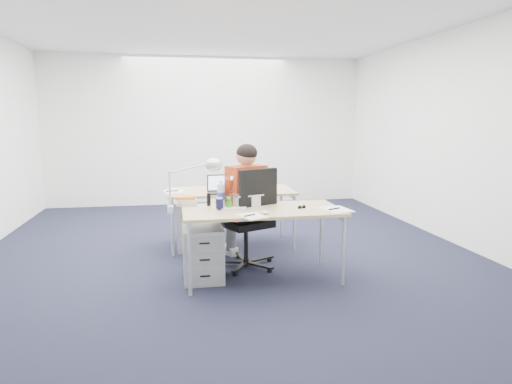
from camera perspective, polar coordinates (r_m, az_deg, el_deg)
The scene contains 24 objects.
floor at distance 5.60m, azimuth -3.32°, elevation -7.85°, with size 7.00×7.00×0.00m, color black.
room at distance 5.35m, azimuth -3.50°, elevation 9.97°, with size 6.02×7.02×2.80m.
desk_near at distance 4.64m, azimuth 0.75°, elevation -2.69°, with size 1.60×0.80×0.73m.
desk_far at distance 5.86m, azimuth -3.16°, elevation -0.21°, with size 1.60×0.80×0.73m.
office_chair at distance 5.06m, azimuth -1.04°, elevation -5.96°, with size 0.93×0.93×1.12m.
seated_person at distance 5.14m, azimuth -2.18°, elevation -1.62°, with size 0.67×0.82×1.36m.
drawer_pedestal_near at distance 4.74m, azimuth -6.64°, elevation -7.59°, with size 0.40×0.50×0.55m, color #A1A3A6.
drawer_pedestal_far at distance 5.86m, azimuth -7.90°, elevation -4.37°, with size 0.40×0.50×0.55m, color #A1A3A6.
silver_laptop at distance 4.78m, azimuth -1.17°, elevation 0.18°, with size 0.30×0.24×0.32m, color silver, non-canonical shape.
wireless_keyboard at distance 4.63m, azimuth -3.10°, elevation -2.04°, with size 0.30×0.12×0.02m, color white.
computer_mouse at distance 4.38m, azimuth 1.15°, elevation -2.57°, with size 0.06×0.09×0.03m, color white.
headphones at distance 4.91m, azimuth -0.66°, elevation -1.28°, with size 0.20×0.15×0.03m, color black, non-canonical shape.
can_koozie at distance 4.60m, azimuth -4.59°, elevation -1.44°, with size 0.08×0.08×0.12m, color #12143A.
water_bottle at distance 4.82m, azimuth -4.40°, elevation -0.15°, with size 0.08×0.08×0.26m, color silver.
bear_figurine at distance 4.65m, azimuth -3.42°, elevation -1.29°, with size 0.07×0.05×0.13m, color #247D21, non-canonical shape.
book_stack at distance 4.88m, azimuth -8.71°, elevation -1.07°, with size 0.21×0.16×0.10m, color silver.
cordless_phone at distance 4.81m, azimuth -5.94°, elevation -0.93°, with size 0.04×0.02×0.13m, color black.
papers_left at distance 4.26m, azimuth -0.55°, elevation -3.05°, with size 0.20×0.29×0.01m, color #FEFA93.
papers_right at distance 4.63m, azimuth 10.00°, elevation -2.20°, with size 0.23×0.33×0.01m, color #FEFA93.
sunglasses at distance 4.67m, azimuth 5.73°, elevation -1.93°, with size 0.10×0.05×0.02m, color black, non-canonical shape.
desk_lamp at distance 4.48m, azimuth -8.64°, elevation 0.96°, with size 0.48×0.18×0.55m, color silver, non-canonical shape.
dark_laptop at distance 5.58m, azimuth -4.33°, elevation 1.02°, with size 0.33×0.32×0.24m, color black, non-canonical shape.
far_cup at distance 6.09m, azimuth -0.67°, elevation 1.14°, with size 0.08×0.08×0.11m, color white.
far_papers at distance 5.77m, azimuth -10.23°, elevation 0.01°, with size 0.23×0.32×0.01m, color white.
Camera 1 is at (-0.63, -5.32, 1.64)m, focal length 32.00 mm.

